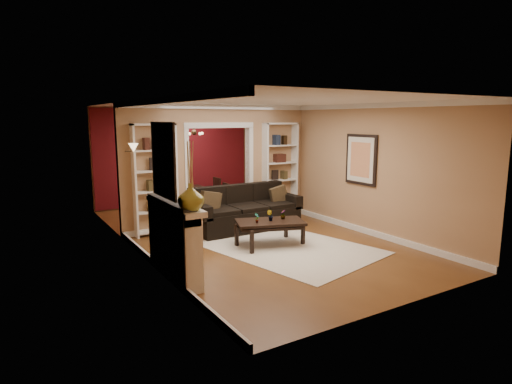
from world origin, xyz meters
TOP-DOWN VIEW (x-y plane):
  - floor at (0.00, 0.00)m, footprint 8.00×8.00m
  - ceiling at (0.00, 0.00)m, footprint 8.00×8.00m
  - wall_back at (0.00, 4.00)m, footprint 8.00×0.00m
  - wall_front at (0.00, -4.00)m, footprint 8.00×0.00m
  - wall_left at (-2.25, 0.00)m, footprint 0.00×8.00m
  - wall_right at (2.25, 0.00)m, footprint 0.00×8.00m
  - partition_wall at (0.00, 1.20)m, footprint 4.50×0.15m
  - red_back_panel at (0.00, 3.97)m, footprint 4.44×0.04m
  - dining_window at (0.00, 3.93)m, footprint 0.78×0.03m
  - area_rug at (0.24, -1.15)m, footprint 2.95×3.64m
  - sofa at (0.26, 0.45)m, footprint 2.41×1.04m
  - pillow_left at (-0.60, 0.43)m, footprint 0.47×0.19m
  - pillow_right at (1.11, 0.43)m, footprint 0.39×0.12m
  - coffee_table at (0.04, -0.86)m, footprint 1.42×1.08m
  - plant_left at (-0.25, -0.86)m, footprint 0.12×0.10m
  - plant_center at (0.04, -0.86)m, footprint 0.14×0.14m
  - plant_right at (0.34, -0.86)m, footprint 0.13×0.13m
  - bookshelf_left at (-1.55, 1.03)m, footprint 0.90×0.30m
  - bookshelf_right at (1.55, 1.03)m, footprint 0.90×0.30m
  - fireplace at (-2.09, -1.50)m, footprint 0.32×1.70m
  - vase at (-2.09, -2.16)m, footprint 0.44×0.44m
  - mirror at (-2.23, -1.50)m, footprint 0.03×0.95m
  - wall_sconce at (-2.15, 0.55)m, footprint 0.18×0.18m
  - framed_art at (2.21, -1.00)m, footprint 0.04×0.85m
  - dining_table at (0.06, 2.71)m, footprint 1.63×0.91m
  - dining_chair_nw at (-0.49, 2.41)m, footprint 0.41×0.41m
  - dining_chair_ne at (0.61, 2.41)m, footprint 0.44×0.44m
  - dining_chair_sw at (-0.49, 3.01)m, footprint 0.50×0.50m
  - dining_chair_se at (0.61, 3.01)m, footprint 0.50×0.50m
  - chandelier at (0.00, 2.70)m, footprint 0.50×0.50m

SIDE VIEW (x-z plane):
  - floor at x=0.00m, z-range 0.00..0.00m
  - area_rug at x=0.24m, z-range 0.00..0.01m
  - coffee_table at x=0.04m, z-range 0.00..0.48m
  - dining_table at x=0.06m, z-range 0.00..0.57m
  - dining_chair_ne at x=0.61m, z-range 0.00..0.75m
  - dining_chair_nw at x=-0.49m, z-range 0.00..0.76m
  - dining_chair_se at x=0.61m, z-range 0.00..0.82m
  - dining_chair_sw at x=-0.49m, z-range 0.00..0.88m
  - sofa at x=0.26m, z-range 0.00..0.94m
  - plant_right at x=0.34m, z-range 0.48..0.65m
  - plant_left at x=-0.25m, z-range 0.48..0.66m
  - fireplace at x=-2.09m, z-range 0.00..1.16m
  - plant_center at x=0.04m, z-range 0.48..0.68m
  - pillow_right at x=1.11m, z-range 0.46..0.85m
  - pillow_left at x=-0.60m, z-range 0.46..0.91m
  - bookshelf_left at x=-1.55m, z-range 0.00..2.30m
  - bookshelf_right at x=1.55m, z-range 0.00..2.30m
  - red_back_panel at x=0.00m, z-range 0.00..2.64m
  - vase at x=-2.09m, z-range 1.16..1.54m
  - wall_back at x=0.00m, z-range -2.65..5.35m
  - wall_front at x=0.00m, z-range -2.65..5.35m
  - wall_left at x=-2.25m, z-range -2.65..5.35m
  - wall_right at x=2.25m, z-range -2.65..5.35m
  - partition_wall at x=0.00m, z-range 0.00..2.70m
  - dining_window at x=0.00m, z-range 1.06..2.04m
  - framed_art at x=2.21m, z-range 1.02..2.08m
  - mirror at x=-2.23m, z-range 1.25..2.35m
  - wall_sconce at x=-2.15m, z-range 1.72..1.94m
  - chandelier at x=0.00m, z-range 1.87..2.17m
  - ceiling at x=0.00m, z-range 2.70..2.70m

